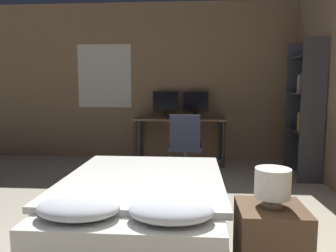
% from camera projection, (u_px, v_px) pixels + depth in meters
% --- Properties ---
extents(wall_back, '(12.00, 0.08, 2.70)m').
position_uv_depth(wall_back, '(183.00, 82.00, 5.72)').
color(wall_back, '#8E7051').
rests_on(wall_back, ground_plane).
extents(bed, '(1.39, 1.96, 0.54)m').
position_uv_depth(bed, '(142.00, 206.00, 2.83)').
color(bed, '#2D2D33').
rests_on(bed, ground_plane).
extents(nightstand, '(0.43, 0.42, 0.49)m').
position_uv_depth(nightstand, '(270.00, 242.00, 2.16)').
color(nightstand, brown).
rests_on(nightstand, ground_plane).
extents(bedside_lamp, '(0.23, 0.23, 0.25)m').
position_uv_depth(bedside_lamp, '(273.00, 183.00, 2.11)').
color(bedside_lamp, gray).
rests_on(bedside_lamp, nightstand).
extents(desk, '(1.48, 0.68, 0.76)m').
position_uv_depth(desk, '(180.00, 123.00, 5.39)').
color(desk, '#846042').
rests_on(desk, ground_plane).
extents(monitor_left, '(0.44, 0.16, 0.43)m').
position_uv_depth(monitor_left, '(166.00, 102.00, 5.61)').
color(monitor_left, black).
rests_on(monitor_left, desk).
extents(monitor_right, '(0.44, 0.16, 0.43)m').
position_uv_depth(monitor_right, '(195.00, 102.00, 5.57)').
color(monitor_right, black).
rests_on(monitor_right, desk).
extents(keyboard, '(0.41, 0.13, 0.02)m').
position_uv_depth(keyboard, '(179.00, 118.00, 5.15)').
color(keyboard, black).
rests_on(keyboard, desk).
extents(computer_mouse, '(0.07, 0.05, 0.04)m').
position_uv_depth(computer_mouse, '(198.00, 118.00, 5.13)').
color(computer_mouse, black).
rests_on(computer_mouse, desk).
extents(office_chair, '(0.52, 0.52, 0.88)m').
position_uv_depth(office_chair, '(185.00, 151.00, 4.63)').
color(office_chair, black).
rests_on(office_chair, ground_plane).
extents(bookshelf, '(0.32, 0.70, 1.89)m').
position_uv_depth(bookshelf, '(306.00, 103.00, 4.43)').
color(bookshelf, '#333338').
rests_on(bookshelf, ground_plane).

